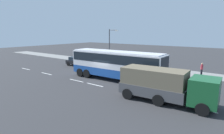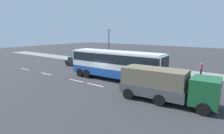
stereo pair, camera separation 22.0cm
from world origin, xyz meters
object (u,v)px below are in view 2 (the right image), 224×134
object	(u,v)px
coach_bus	(116,62)
pedestrian_near_curb	(201,68)
pedestrian_at_crossing	(150,62)
car_black_sedan	(77,61)
cargo_truck	(165,84)
street_lamp	(110,44)

from	to	relation	value
coach_bus	pedestrian_near_curb	size ratio (longest dim) A/B	7.20
pedestrian_at_crossing	pedestrian_near_curb	bearing A→B (deg)	-11.57
car_black_sedan	pedestrian_near_curb	world-z (taller)	pedestrian_near_curb
coach_bus	cargo_truck	xyz separation A→B (m)	(7.59, -3.38, -0.68)
cargo_truck	street_lamp	xyz separation A→B (m)	(-14.01, 10.54, 2.21)
coach_bus	pedestrian_at_crossing	size ratio (longest dim) A/B	7.31
car_black_sedan	pedestrian_at_crossing	xyz separation A→B (m)	(11.48, 4.94, 0.31)
coach_bus	pedestrian_at_crossing	xyz separation A→B (m)	(0.31, 8.78, -1.10)
pedestrian_near_curb	street_lamp	world-z (taller)	street_lamp
coach_bus	street_lamp	xyz separation A→B (m)	(-6.42, 7.16, 1.53)
cargo_truck	pedestrian_at_crossing	xyz separation A→B (m)	(-7.28, 12.16, -0.42)
car_black_sedan	street_lamp	xyz separation A→B (m)	(4.75, 3.32, 2.93)
coach_bus	car_black_sedan	xyz separation A→B (m)	(-11.17, 3.84, -1.40)
cargo_truck	pedestrian_near_curb	distance (m)	11.72
car_black_sedan	pedestrian_at_crossing	bearing A→B (deg)	20.09
car_black_sedan	street_lamp	bearing A→B (deg)	31.75
cargo_truck	street_lamp	size ratio (longest dim) A/B	1.29
coach_bus	street_lamp	world-z (taller)	street_lamp
pedestrian_at_crossing	car_black_sedan	bearing A→B (deg)	-164.90
pedestrian_at_crossing	cargo_truck	bearing A→B (deg)	-67.27
coach_bus	pedestrian_near_curb	world-z (taller)	coach_bus
cargo_truck	pedestrian_near_curb	xyz separation A→B (m)	(0.37, 11.70, -0.40)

